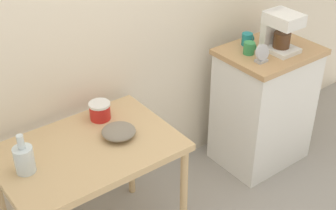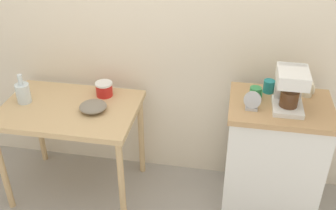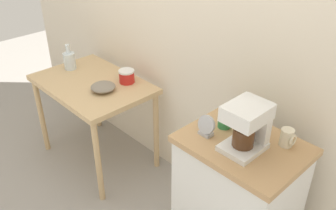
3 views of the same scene
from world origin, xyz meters
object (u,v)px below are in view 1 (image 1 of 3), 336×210
Objects in this scene: bowl_stoneware at (118,131)px; coffee_maker at (279,29)px; mug_dark_teal at (247,39)px; glass_carafe_vase at (24,159)px; table_clock at (262,54)px; mug_small_cream at (273,30)px; mug_tall_green at (249,48)px; canister_enamel at (100,111)px.

bowl_stoneware is 1.27m from coffee_maker.
coffee_maker is 3.13× the size of mug_dark_teal.
glass_carafe_vase is 1.77m from coffee_maker.
bowl_stoneware is at bearing -2.81° from glass_carafe_vase.
table_clock is at bearing -163.08° from coffee_maker.
mug_tall_green is (-0.33, -0.10, -0.01)m from mug_small_cream.
coffee_maker is 0.23m from mug_tall_green.
mug_tall_green is 0.68× the size of table_clock.
glass_carafe_vase is 1.73× the size of canister_enamel.
bowl_stoneware is 2.29× the size of mug_tall_green.
canister_enamel is 1.06m from table_clock.
canister_enamel is 1.27m from coffee_maker.
glass_carafe_vase is (-0.51, 0.03, 0.04)m from bowl_stoneware.
mug_small_cream is at bearing 16.69° from mug_tall_green.
glass_carafe_vase is at bearing -160.37° from canister_enamel.
mug_small_cream is at bearing 50.52° from coffee_maker.
coffee_maker is 3.24× the size of mug_tall_green.
canister_enamel is at bearing 171.39° from coffee_maker.
coffee_maker is 0.22m from mug_dark_teal.
table_clock is at bearing -13.88° from canister_enamel.
mug_tall_green is (1.57, 0.06, 0.12)m from glass_carafe_vase.
mug_small_cream reaches higher than glass_carafe_vase.
mug_small_cream is (0.13, 0.16, -0.09)m from coffee_maker.
bowl_stoneware is 1.05m from table_clock.
coffee_maker is at bearing -0.05° from glass_carafe_vase.
bowl_stoneware is at bearing -170.34° from mug_dark_teal.
bowl_stoneware is 1.91× the size of mug_small_cream.
glass_carafe_vase reaches higher than canister_enamel.
canister_enamel is at bearing 87.25° from bowl_stoneware.
bowl_stoneware is 1.57× the size of table_clock.
mug_tall_green reaches higher than glass_carafe_vase.
glass_carafe_vase is 0.81× the size of coffee_maker.
mug_dark_teal is (-0.10, 0.17, -0.10)m from coffee_maker.
table_clock is (1.54, -0.07, 0.13)m from glass_carafe_vase.
bowl_stoneware is 1.41m from mug_small_cream.
mug_small_cream is 1.16× the size of mug_dark_teal.
table_clock is (-0.11, -0.24, 0.01)m from mug_dark_teal.
table_clock is (-0.35, -0.23, 0.00)m from mug_small_cream.
bowl_stoneware is 0.87× the size of glass_carafe_vase.
glass_carafe_vase is 1.57m from mug_tall_green.
table_clock is (1.03, -0.04, 0.17)m from bowl_stoneware.
mug_dark_teal is 0.26m from table_clock.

